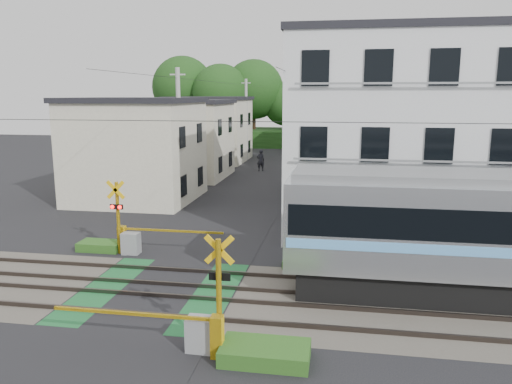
% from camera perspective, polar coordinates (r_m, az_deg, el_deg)
% --- Properties ---
extents(ground, '(120.00, 120.00, 0.00)m').
position_cam_1_polar(ground, '(17.34, -11.13, -11.04)').
color(ground, black).
extents(track_bed, '(120.00, 120.00, 0.14)m').
position_cam_1_polar(track_bed, '(17.33, -11.13, -10.92)').
color(track_bed, '#47423A').
rests_on(track_bed, ground).
extents(crossing_signal_near, '(4.74, 0.65, 3.09)m').
position_cam_1_polar(crossing_signal_near, '(13.13, -6.08, -14.99)').
color(crossing_signal_near, yellow).
rests_on(crossing_signal_near, ground).
extents(crossing_signal_far, '(4.74, 0.65, 3.09)m').
position_cam_1_polar(crossing_signal_far, '(21.26, -14.29, -4.99)').
color(crossing_signal_far, yellow).
rests_on(crossing_signal_far, ground).
extents(apartment_block, '(10.20, 8.36, 9.30)m').
position_cam_1_polar(apartment_block, '(24.69, 15.79, 6.44)').
color(apartment_block, silver).
rests_on(apartment_block, ground).
extents(houses_row, '(22.07, 31.35, 6.80)m').
position_cam_1_polar(houses_row, '(41.42, 1.78, 6.59)').
color(houses_row, beige).
rests_on(houses_row, ground).
extents(tree_hill, '(40.00, 12.22, 11.48)m').
position_cam_1_polar(tree_hill, '(64.54, 3.54, 10.06)').
color(tree_hill, '#1D4316').
rests_on(tree_hill, ground).
extents(catenary, '(60.00, 5.04, 7.00)m').
position_cam_1_polar(catenary, '(15.28, 9.94, 0.46)').
color(catenary, '#2D2D33').
rests_on(catenary, ground).
extents(utility_poles, '(7.90, 42.00, 8.00)m').
position_cam_1_polar(utility_poles, '(38.70, -0.73, 7.52)').
color(utility_poles, '#A5A5A0').
rests_on(utility_poles, ground).
extents(pedestrian, '(0.79, 0.68, 1.84)m').
position_cam_1_polar(pedestrian, '(43.00, 0.53, 3.64)').
color(pedestrian, black).
rests_on(pedestrian, ground).
extents(weed_patches, '(10.25, 8.80, 0.40)m').
position_cam_1_polar(weed_patches, '(16.68, -5.49, -11.10)').
color(weed_patches, '#2D5E1E').
rests_on(weed_patches, ground).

